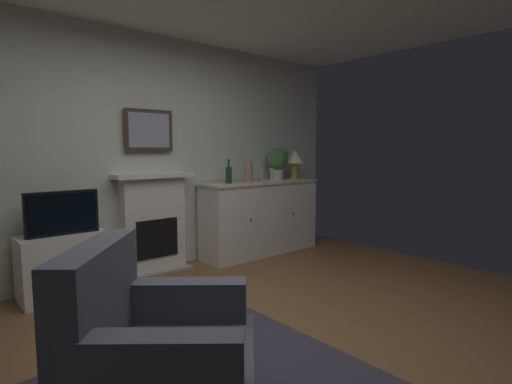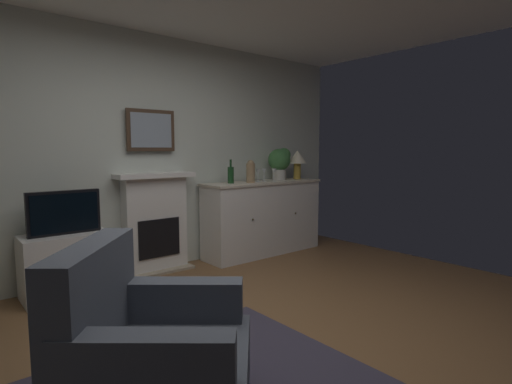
{
  "view_description": "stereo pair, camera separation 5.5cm",
  "coord_description": "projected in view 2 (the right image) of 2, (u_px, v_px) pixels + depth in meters",
  "views": [
    {
      "loc": [
        -1.79,
        -1.95,
        1.35
      ],
      "look_at": [
        0.38,
        0.55,
        1.0
      ],
      "focal_mm": 27.94,
      "sensor_mm": 36.0,
      "label": 1
    },
    {
      "loc": [
        -1.75,
        -1.98,
        1.35
      ],
      "look_at": [
        0.38,
        0.55,
        1.0
      ],
      "focal_mm": 27.94,
      "sensor_mm": 36.0,
      "label": 2
    }
  ],
  "objects": [
    {
      "name": "wine_bottle",
      "position": [
        231.0,
        175.0,
        4.83
      ],
      "size": [
        0.08,
        0.08,
        0.29
      ],
      "color": "#193F1E",
      "rests_on": "sideboard_cabinet"
    },
    {
      "name": "wall_rear",
      "position": [
        132.0,
        154.0,
        4.3
      ],
      "size": [
        6.0,
        0.06,
        2.61
      ],
      "primitive_type": "cube",
      "color": "silver",
      "rests_on": "ground_plane"
    },
    {
      "name": "framed_picture",
      "position": [
        151.0,
        130.0,
        4.33
      ],
      "size": [
        0.55,
        0.04,
        0.45
      ],
      "color": "#473323"
    },
    {
      "name": "wine_glass_center",
      "position": [
        264.0,
        172.0,
        5.15
      ],
      "size": [
        0.07,
        0.07,
        0.16
      ],
      "color": "silver",
      "rests_on": "sideboard_cabinet"
    },
    {
      "name": "tv_cabinet",
      "position": [
        66.0,
        265.0,
        3.68
      ],
      "size": [
        0.75,
        0.42,
        0.58
      ],
      "color": "white",
      "rests_on": "ground_plane"
    },
    {
      "name": "potted_plant_small",
      "position": [
        280.0,
        161.0,
        5.36
      ],
      "size": [
        0.3,
        0.3,
        0.43
      ],
      "color": "beige",
      "rests_on": "sideboard_cabinet"
    },
    {
      "name": "tv_set",
      "position": [
        64.0,
        213.0,
        3.61
      ],
      "size": [
        0.62,
        0.07,
        0.4
      ],
      "color": "black",
      "rests_on": "tv_cabinet"
    },
    {
      "name": "table_lamp",
      "position": [
        297.0,
        159.0,
        5.51
      ],
      "size": [
        0.26,
        0.26,
        0.4
      ],
      "color": "#B79338",
      "rests_on": "sideboard_cabinet"
    },
    {
      "name": "wine_glass_right",
      "position": [
        274.0,
        172.0,
        5.17
      ],
      "size": [
        0.07,
        0.07,
        0.16
      ],
      "color": "silver",
      "rests_on": "sideboard_cabinet"
    },
    {
      "name": "fireplace_unit",
      "position": [
        155.0,
        223.0,
        4.4
      ],
      "size": [
        0.87,
        0.3,
        1.1
      ],
      "color": "white",
      "rests_on": "ground_plane"
    },
    {
      "name": "armchair",
      "position": [
        150.0,
        355.0,
        1.89
      ],
      "size": [
        1.11,
        1.1,
        0.92
      ],
      "color": "#474C56",
      "rests_on": "ground_plane"
    },
    {
      "name": "wine_glass_left",
      "position": [
        258.0,
        172.0,
        5.07
      ],
      "size": [
        0.07,
        0.07,
        0.16
      ],
      "color": "silver",
      "rests_on": "sideboard_cabinet"
    },
    {
      "name": "ground_plane",
      "position": [
        266.0,
        351.0,
        2.78
      ],
      "size": [
        6.0,
        4.43,
        0.1
      ],
      "primitive_type": "cube",
      "color": "brown",
      "rests_on": "ground"
    },
    {
      "name": "vase_decorative",
      "position": [
        251.0,
        171.0,
        4.93
      ],
      "size": [
        0.11,
        0.11,
        0.28
      ],
      "color": "#9E7F5B",
      "rests_on": "sideboard_cabinet"
    },
    {
      "name": "sideboard_cabinet",
      "position": [
        263.0,
        217.0,
        5.19
      ],
      "size": [
        1.68,
        0.49,
        0.95
      ],
      "color": "white",
      "rests_on": "ground_plane"
    }
  ]
}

